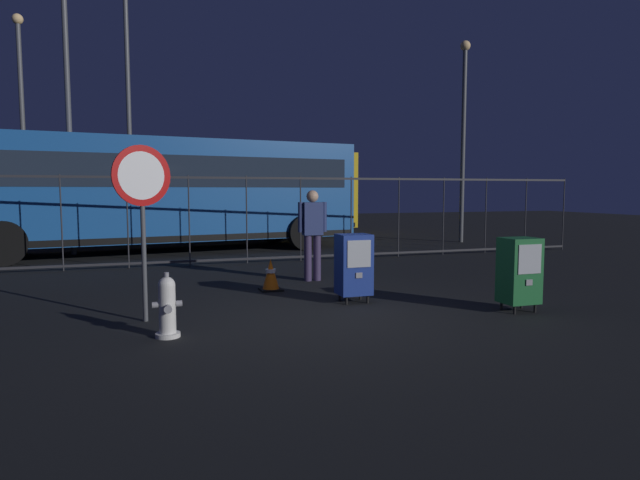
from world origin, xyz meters
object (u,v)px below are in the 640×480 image
(newspaper_box_primary, at_px, (354,264))
(street_light_far_right, at_px, (128,93))
(street_light_far_left, at_px, (22,113))
(bus_near, at_px, (162,189))
(bus_far, at_px, (204,189))
(stop_sign, at_px, (142,196))
(street_light_near_right, at_px, (67,76))
(street_light_near_left, at_px, (463,126))
(fire_hydrant, at_px, (167,307))
(pedestrian, at_px, (312,230))
(traffic_cone, at_px, (271,275))
(newspaper_box_secondary, at_px, (519,270))

(newspaper_box_primary, height_order, street_light_far_right, street_light_far_right)
(street_light_far_left, bearing_deg, bus_near, -41.65)
(bus_far, relative_size, street_light_far_right, 1.32)
(stop_sign, bearing_deg, street_light_far_right, 91.08)
(newspaper_box_primary, height_order, street_light_near_right, street_light_near_right)
(street_light_near_left, bearing_deg, street_light_near_right, 179.04)
(fire_hydrant, bearing_deg, street_light_near_left, 42.67)
(fire_hydrant, relative_size, street_light_far_right, 0.09)
(pedestrian, relative_size, traffic_cone, 3.15)
(newspaper_box_primary, xyz_separation_m, bus_near, (-2.38, 7.87, 1.14))
(stop_sign, relative_size, street_light_near_left, 0.35)
(stop_sign, distance_m, bus_far, 12.40)
(traffic_cone, bearing_deg, bus_near, 102.37)
(newspaper_box_secondary, height_order, street_light_near_left, street_light_near_left)
(street_light_near_left, xyz_separation_m, street_light_far_right, (-10.09, 2.59, 0.87))
(traffic_cone, bearing_deg, street_light_near_left, 39.27)
(pedestrian, xyz_separation_m, traffic_cone, (-0.96, -0.72, -0.69))
(pedestrian, xyz_separation_m, bus_near, (-2.40, 5.82, 0.76))
(street_light_near_left, xyz_separation_m, street_light_far_left, (-13.15, 3.53, 0.29))
(fire_hydrant, distance_m, bus_far, 13.29)
(street_light_near_right, bearing_deg, stop_sign, -78.75)
(newspaper_box_secondary, distance_m, stop_sign, 5.11)
(traffic_cone, height_order, street_light_far_right, street_light_far_right)
(street_light_near_left, height_order, street_light_far_left, street_light_far_left)
(street_light_far_right, bearing_deg, pedestrian, -69.00)
(bus_near, xyz_separation_m, street_light_near_right, (-2.23, 0.09, 2.84))
(street_light_near_left, bearing_deg, stop_sign, -140.88)
(bus_near, relative_size, street_light_near_right, 1.35)
(pedestrian, relative_size, bus_far, 0.16)
(street_light_near_right, bearing_deg, newspaper_box_primary, -59.93)
(stop_sign, relative_size, bus_far, 0.21)
(fire_hydrant, height_order, traffic_cone, fire_hydrant)
(bus_far, xyz_separation_m, street_light_near_right, (-3.84, -3.97, 2.84))
(street_light_near_right, height_order, street_light_far_right, street_light_far_right)
(bus_far, relative_size, street_light_far_left, 1.53)
(newspaper_box_secondary, xyz_separation_m, street_light_near_right, (-6.53, 9.27, 3.98))
(fire_hydrant, distance_m, street_light_far_left, 13.43)
(street_light_far_left, bearing_deg, newspaper_box_primary, -61.12)
(newspaper_box_primary, height_order, pedestrian, pedestrian)
(pedestrian, height_order, bus_far, bus_far)
(pedestrian, bearing_deg, stop_sign, -142.09)
(pedestrian, bearing_deg, street_light_far_right, 111.00)
(pedestrian, bearing_deg, newspaper_box_primary, -90.43)
(newspaper_box_primary, relative_size, pedestrian, 0.61)
(stop_sign, distance_m, pedestrian, 3.84)
(street_light_far_right, bearing_deg, fire_hydrant, -87.88)
(newspaper_box_secondary, bearing_deg, newspaper_box_primary, 145.89)
(pedestrian, distance_m, street_light_far_right, 9.62)
(street_light_far_right, bearing_deg, stop_sign, -88.92)
(bus_near, height_order, street_light_near_right, street_light_near_right)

